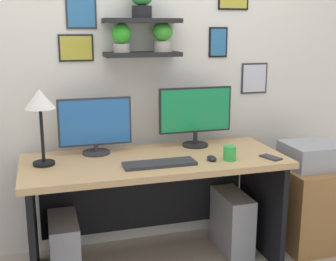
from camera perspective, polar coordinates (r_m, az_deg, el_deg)
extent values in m
cube|color=silver|center=(3.12, -3.83, 9.31)|extent=(4.40, 0.04, 2.70)
cube|color=black|center=(3.00, -3.34, 9.85)|extent=(0.51, 0.20, 0.03)
cube|color=black|center=(2.99, -3.39, 14.05)|extent=(0.51, 0.20, 0.03)
cylinder|color=#B2A899|center=(2.97, -6.03, 10.60)|extent=(0.11, 0.11, 0.06)
ellipsoid|color=green|center=(2.96, -6.07, 12.43)|extent=(0.13, 0.13, 0.13)
cylinder|color=black|center=(2.99, -3.41, 15.09)|extent=(0.13, 0.13, 0.08)
cylinder|color=#B2A899|center=(3.03, -0.72, 10.85)|extent=(0.12, 0.12, 0.07)
ellipsoid|color=green|center=(3.03, -0.73, 12.69)|extent=(0.14, 0.14, 0.13)
cube|color=black|center=(3.03, -11.85, 10.44)|extent=(0.23, 0.02, 0.18)
cube|color=gold|center=(3.02, -11.84, 10.44)|extent=(0.21, 0.00, 0.15)
cube|color=black|center=(3.27, 6.49, 11.31)|extent=(0.14, 0.02, 0.21)
cube|color=teal|center=(3.26, 6.55, 11.30)|extent=(0.12, 0.00, 0.19)
cube|color=#2D2D33|center=(3.03, -11.21, 14.73)|extent=(0.20, 0.02, 0.21)
cube|color=teal|center=(3.02, -11.19, 14.74)|extent=(0.17, 0.00, 0.18)
cube|color=#2D2D33|center=(3.41, 11.09, 6.67)|extent=(0.21, 0.02, 0.23)
cube|color=silver|center=(3.41, 11.16, 6.65)|extent=(0.19, 0.00, 0.20)
cube|color=tan|center=(2.81, -1.68, -4.00)|extent=(1.66, 0.68, 0.04)
cube|color=black|center=(2.86, -17.09, -12.32)|extent=(0.04, 0.62, 0.71)
cube|color=black|center=(3.20, 12.00, -9.19)|extent=(0.04, 0.62, 0.71)
cube|color=black|center=(3.19, -3.02, -8.30)|extent=(1.46, 0.02, 0.50)
cylinder|color=#2D2D33|center=(2.93, -9.29, -2.83)|extent=(0.18, 0.18, 0.02)
cylinder|color=#2D2D33|center=(2.93, -9.31, -2.18)|extent=(0.03, 0.03, 0.05)
cube|color=#2D2D33|center=(2.90, -9.46, 1.13)|extent=(0.48, 0.02, 0.31)
cube|color=#2866B2|center=(2.88, -9.43, 1.08)|extent=(0.45, 0.00, 0.29)
cylinder|color=black|center=(3.09, 3.55, -1.86)|extent=(0.18, 0.18, 0.02)
cylinder|color=black|center=(3.08, 3.56, -0.87)|extent=(0.03, 0.03, 0.09)
cube|color=black|center=(3.04, 3.55, 2.69)|extent=(0.52, 0.02, 0.31)
cube|color=#198C4C|center=(3.03, 3.64, 2.65)|extent=(0.49, 0.00, 0.29)
cube|color=#2D2D33|center=(2.66, -1.10, -4.32)|extent=(0.44, 0.14, 0.02)
ellipsoid|color=black|center=(2.76, 5.70, -3.60)|extent=(0.06, 0.09, 0.03)
cylinder|color=black|center=(2.77, -15.79, -4.12)|extent=(0.13, 0.13, 0.02)
cylinder|color=black|center=(2.72, -16.02, -0.63)|extent=(0.02, 0.02, 0.33)
cone|color=white|center=(2.68, -16.32, 3.95)|extent=(0.18, 0.18, 0.11)
cube|color=#2D2D33|center=(2.87, 13.17, -3.42)|extent=(0.11, 0.16, 0.01)
cylinder|color=green|center=(2.78, 8.00, -2.91)|extent=(0.08, 0.08, 0.09)
cube|color=#9E6B38|center=(3.42, 17.68, -9.16)|extent=(0.44, 0.50, 0.59)
cube|color=#9E9EA3|center=(3.30, 18.13, -3.04)|extent=(0.38, 0.34, 0.17)
cube|color=#99999E|center=(2.97, -13.29, -14.56)|extent=(0.18, 0.40, 0.39)
cube|color=#99999E|center=(3.24, 8.28, -11.60)|extent=(0.18, 0.40, 0.42)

